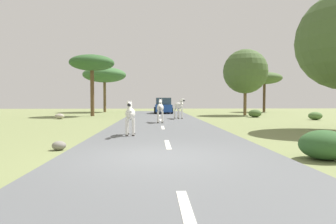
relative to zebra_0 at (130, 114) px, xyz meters
name	(u,v)px	position (x,y,z in m)	size (l,w,h in m)	color
ground_plane	(154,158)	(1.02, -4.61, -0.94)	(90.00, 90.00, 0.00)	olive
road	(171,157)	(1.46, -4.61, -0.91)	(6.00, 64.00, 0.05)	#56595B
lane_markings	(173,164)	(1.46, -5.61, -0.88)	(0.16, 56.00, 0.01)	silver
zebra_0	(130,114)	(0.00, 0.00, 0.00)	(0.44, 1.58, 1.49)	silver
zebra_1	(179,106)	(2.94, 10.95, 0.11)	(0.90, 1.69, 1.67)	silver
zebra_2	(160,108)	(1.39, 6.94, 0.07)	(0.49, 1.70, 1.60)	silver
car_0	(163,106)	(1.96, 20.70, -0.09)	(2.08, 4.37, 1.74)	#1E479E
tree_0	(92,63)	(-4.96, 15.96, 4.09)	(4.23, 4.23, 5.82)	brown
tree_4	(245,72)	(10.21, 17.10, 3.50)	(4.48, 4.48, 6.68)	brown
tree_6	(105,75)	(-5.39, 25.36, 3.79)	(5.45, 5.45, 5.70)	brown
tree_7	(264,78)	(15.19, 24.98, 3.39)	(4.43, 4.43, 5.14)	#4C3823
bush_1	(315,116)	(13.44, 9.76, -0.62)	(1.04, 0.93, 0.62)	#4C7038
bush_2	(255,113)	(9.93, 13.30, -0.59)	(1.15, 1.03, 0.69)	#425B2D
bush_3	(324,145)	(5.39, -5.00, -0.56)	(1.27, 1.14, 0.76)	#2D5628
rock_1	(60,116)	(-6.69, 11.66, -0.72)	(0.76, 0.58, 0.44)	#A89E8C
rock_2	(59,146)	(-1.89, -3.28, -0.80)	(0.42, 0.39, 0.28)	gray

